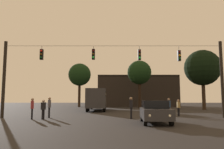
% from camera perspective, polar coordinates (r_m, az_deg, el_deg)
% --- Properties ---
extents(ground_plane, '(168.00, 168.00, 0.00)m').
position_cam_1_polar(ground_plane, '(29.25, 0.25, -9.51)').
color(ground_plane, black).
rests_on(ground_plane, ground).
extents(overhead_signal_span, '(19.83, 0.44, 6.86)m').
position_cam_1_polar(overhead_signal_span, '(20.08, 0.35, 0.66)').
color(overhead_signal_span, black).
rests_on(overhead_signal_span, ground).
extents(city_bus, '(2.74, 11.05, 3.00)m').
position_cam_1_polar(city_bus, '(33.15, -3.70, -5.90)').
color(city_bus, '#2D2D33').
rests_on(city_bus, ground).
extents(car_near_right, '(2.06, 4.42, 1.52)m').
position_cam_1_polar(car_near_right, '(15.61, 10.94, -9.20)').
color(car_near_right, '#2D2D33').
rests_on(car_near_right, ground).
extents(pedestrian_crossing_left, '(0.36, 0.42, 1.79)m').
position_cam_1_polar(pedestrian_crossing_left, '(20.57, -15.61, -7.73)').
color(pedestrian_crossing_left, black).
rests_on(pedestrian_crossing_left, ground).
extents(pedestrian_crossing_center, '(0.30, 0.40, 1.78)m').
position_cam_1_polar(pedestrian_crossing_center, '(18.81, 4.95, -8.12)').
color(pedestrian_crossing_center, black).
rests_on(pedestrian_crossing_center, ground).
extents(pedestrian_crossing_right, '(0.25, 0.37, 1.71)m').
position_cam_1_polar(pedestrian_crossing_right, '(22.60, 14.36, -7.77)').
color(pedestrian_crossing_right, black).
rests_on(pedestrian_crossing_right, ground).
extents(pedestrian_near_bus, '(0.34, 0.42, 1.57)m').
position_cam_1_polar(pedestrian_near_bus, '(19.13, -17.03, -8.24)').
color(pedestrian_near_bus, black).
rests_on(pedestrian_near_bus, ground).
extents(pedestrian_trailing, '(0.25, 0.37, 1.60)m').
position_cam_1_polar(pedestrian_trailing, '(22.86, 16.64, -7.86)').
color(pedestrian_trailing, black).
rests_on(pedestrian_trailing, ground).
extents(pedestrian_far_side, '(0.34, 0.42, 1.71)m').
position_cam_1_polar(pedestrian_far_side, '(19.52, -19.58, -7.85)').
color(pedestrian_far_side, black).
rests_on(pedestrian_far_side, ground).
extents(corner_building, '(17.53, 12.31, 6.88)m').
position_cam_1_polar(corner_building, '(54.06, 6.16, -4.39)').
color(corner_building, black).
rests_on(corner_building, ground).
extents(tree_left_silhouette, '(4.40, 4.40, 8.75)m').
position_cam_1_polar(tree_left_silhouette, '(41.49, 7.04, 0.44)').
color(tree_left_silhouette, black).
rests_on(tree_left_silhouette, ground).
extents(tree_behind_building, '(5.69, 5.69, 9.50)m').
position_cam_1_polar(tree_behind_building, '(38.57, 22.10, 1.57)').
color(tree_behind_building, '#2D2116').
rests_on(tree_behind_building, ground).
extents(tree_right_far, '(4.88, 4.88, 9.42)m').
position_cam_1_polar(tree_right_far, '(49.19, -8.19, -0.10)').
color(tree_right_far, '#2D2116').
rests_on(tree_right_far, ground).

